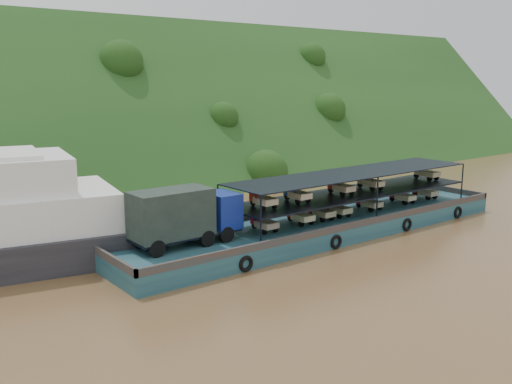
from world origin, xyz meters
TOP-DOWN VIEW (x-y plane):
  - ground at (0.00, 0.00)m, footprint 160.00×160.00m
  - hillside at (0.00, 36.00)m, footprint 140.00×39.60m
  - cargo_barge at (0.04, -0.75)m, footprint 35.00×7.18m

SIDE VIEW (x-z plane):
  - ground at x=0.00m, z-range 0.00..0.00m
  - hillside at x=0.00m, z-range -19.80..19.80m
  - cargo_barge at x=0.04m, z-range -1.25..3.74m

